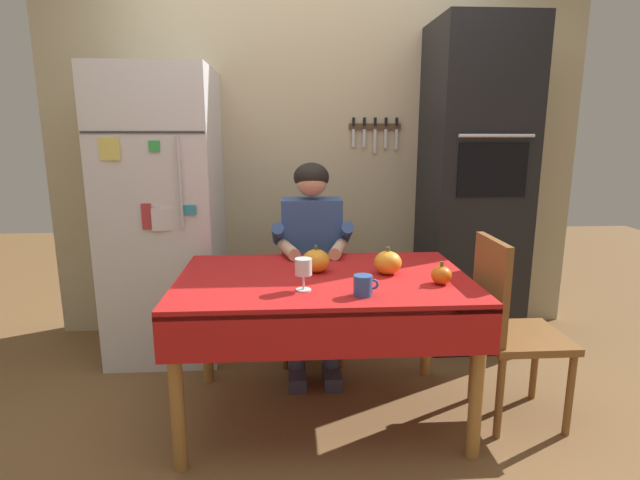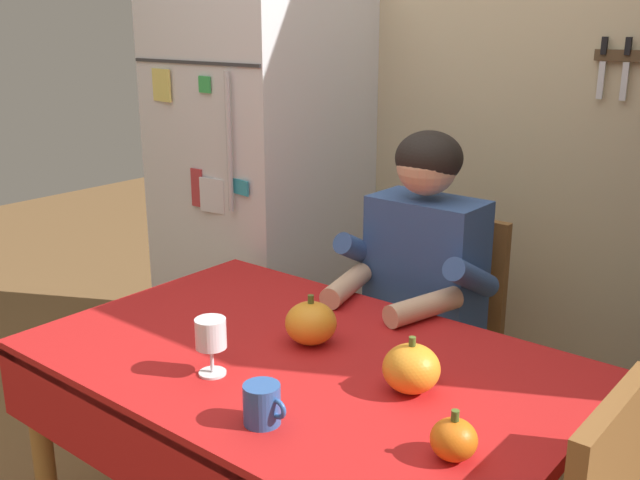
% 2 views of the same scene
% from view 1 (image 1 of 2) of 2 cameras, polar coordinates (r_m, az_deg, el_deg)
% --- Properties ---
extents(ground_plane, '(10.00, 10.00, 0.00)m').
position_cam_1_polar(ground_plane, '(2.64, 0.52, -20.36)').
color(ground_plane, brown).
rests_on(ground_plane, ground).
extents(back_wall_assembly, '(3.70, 0.13, 2.60)m').
position_cam_1_polar(back_wall_assembly, '(3.57, -0.24, 10.32)').
color(back_wall_assembly, '#BCAD89').
rests_on(back_wall_assembly, ground).
extents(refrigerator, '(0.68, 0.71, 1.80)m').
position_cam_1_polar(refrigerator, '(3.31, -17.36, 2.64)').
color(refrigerator, silver).
rests_on(refrigerator, ground).
extents(wall_oven, '(0.60, 0.64, 2.10)m').
position_cam_1_polar(wall_oven, '(3.46, 17.00, 5.57)').
color(wall_oven, black).
rests_on(wall_oven, ground).
extents(dining_table, '(1.40, 0.90, 0.74)m').
position_cam_1_polar(dining_table, '(2.42, 0.41, -6.19)').
color(dining_table, '#9E6B33').
rests_on(dining_table, ground).
extents(chair_behind_person, '(0.40, 0.40, 0.93)m').
position_cam_1_polar(chair_behind_person, '(3.22, -1.07, -4.16)').
color(chair_behind_person, brown).
rests_on(chair_behind_person, ground).
extents(seated_person, '(0.47, 0.55, 1.25)m').
position_cam_1_polar(seated_person, '(2.98, -0.92, -1.03)').
color(seated_person, '#38384C').
rests_on(seated_person, ground).
extents(chair_right_side, '(0.40, 0.40, 0.93)m').
position_cam_1_polar(chair_right_side, '(2.64, 20.66, -8.79)').
color(chair_right_side, brown).
rests_on(chair_right_side, ground).
extents(coffee_mug, '(0.11, 0.08, 0.09)m').
position_cam_1_polar(coffee_mug, '(2.14, 4.97, -5.19)').
color(coffee_mug, '#2D569E').
rests_on(coffee_mug, dining_table).
extents(wine_glass, '(0.08, 0.08, 0.14)m').
position_cam_1_polar(wine_glass, '(2.18, -1.91, -3.25)').
color(wine_glass, white).
rests_on(wine_glass, dining_table).
extents(pumpkin_large, '(0.14, 0.14, 0.14)m').
position_cam_1_polar(pumpkin_large, '(2.47, -0.46, -2.39)').
color(pumpkin_large, orange).
rests_on(pumpkin_large, dining_table).
extents(pumpkin_medium, '(0.13, 0.13, 0.14)m').
position_cam_1_polar(pumpkin_medium, '(2.46, 7.75, -2.57)').
color(pumpkin_medium, orange).
rests_on(pumpkin_medium, dining_table).
extents(pumpkin_small, '(0.09, 0.09, 0.11)m').
position_cam_1_polar(pumpkin_small, '(2.35, 13.69, -3.92)').
color(pumpkin_small, orange).
rests_on(pumpkin_small, dining_table).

